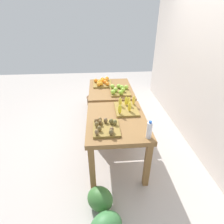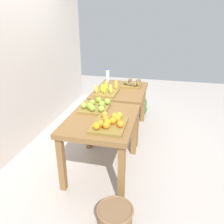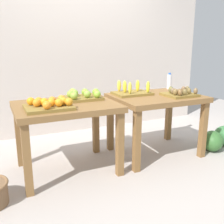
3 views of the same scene
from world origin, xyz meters
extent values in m
plane|color=#B1A8A1|center=(0.00, 0.00, 0.00)|extent=(8.00, 8.00, 0.00)
cube|color=beige|center=(0.00, 1.35, 1.50)|extent=(4.40, 0.12, 3.00)
cube|color=brown|center=(-0.56, 0.00, 0.72)|extent=(1.04, 0.80, 0.06)
cube|color=brown|center=(-1.02, -0.34, 0.34)|extent=(0.07, 0.07, 0.69)
cube|color=brown|center=(-0.10, -0.34, 0.34)|extent=(0.07, 0.07, 0.69)
cube|color=brown|center=(-1.02, 0.34, 0.34)|extent=(0.07, 0.07, 0.69)
cube|color=brown|center=(-0.10, 0.34, 0.34)|extent=(0.07, 0.07, 0.69)
cube|color=brown|center=(0.56, 0.00, 0.72)|extent=(1.04, 0.80, 0.06)
cube|color=brown|center=(0.10, -0.34, 0.34)|extent=(0.07, 0.07, 0.69)
cube|color=brown|center=(1.02, -0.34, 0.34)|extent=(0.07, 0.07, 0.69)
cube|color=brown|center=(0.10, 0.34, 0.34)|extent=(0.07, 0.07, 0.69)
cube|color=brown|center=(1.02, 0.34, 0.34)|extent=(0.07, 0.07, 0.69)
cube|color=olive|center=(-0.76, -0.14, 0.76)|extent=(0.44, 0.36, 0.03)
sphere|color=orange|center=(-0.68, -0.22, 0.81)|extent=(0.09, 0.09, 0.08)
sphere|color=orange|center=(-0.72, -0.09, 0.81)|extent=(0.10, 0.10, 0.08)
sphere|color=orange|center=(-0.81, -0.28, 0.81)|extent=(0.10, 0.10, 0.08)
sphere|color=orange|center=(-0.80, -0.14, 0.81)|extent=(0.09, 0.09, 0.08)
sphere|color=orange|center=(-0.87, -0.14, 0.81)|extent=(0.09, 0.09, 0.08)
sphere|color=orange|center=(-0.91, -0.05, 0.81)|extent=(0.10, 0.10, 0.08)
sphere|color=orange|center=(-0.84, -0.07, 0.81)|extent=(0.11, 0.11, 0.08)
sphere|color=orange|center=(-0.63, -0.17, 0.81)|extent=(0.10, 0.10, 0.08)
sphere|color=orange|center=(-0.59, -0.22, 0.81)|extent=(0.11, 0.11, 0.08)
sphere|color=orange|center=(-0.75, -0.18, 0.81)|extent=(0.11, 0.11, 0.08)
sphere|color=orange|center=(-0.62, -0.06, 0.81)|extent=(0.10, 0.10, 0.08)
cube|color=olive|center=(-0.33, 0.15, 0.76)|extent=(0.40, 0.34, 0.03)
sphere|color=#87B339|center=(-0.46, 0.14, 0.82)|extent=(0.10, 0.10, 0.08)
sphere|color=#89AE35|center=(-0.28, 0.20, 0.82)|extent=(0.11, 0.11, 0.08)
sphere|color=#8EB242|center=(-0.30, 0.07, 0.82)|extent=(0.09, 0.09, 0.08)
sphere|color=#86B73B|center=(-0.40, 0.19, 0.82)|extent=(0.09, 0.09, 0.08)
sphere|color=#8FB33D|center=(-0.46, 0.03, 0.82)|extent=(0.10, 0.10, 0.08)
sphere|color=#8EC13A|center=(-0.20, 0.02, 0.82)|extent=(0.11, 0.11, 0.08)
sphere|color=#82B42E|center=(-0.17, 0.15, 0.82)|extent=(0.10, 0.10, 0.08)
sphere|color=#95B83B|center=(-0.40, 0.28, 0.82)|extent=(0.11, 0.11, 0.08)
cube|color=olive|center=(0.31, 0.16, 0.76)|extent=(0.44, 0.32, 0.03)
ellipsoid|color=yellow|center=(0.24, 0.08, 0.85)|extent=(0.06, 0.06, 0.14)
ellipsoid|color=yellow|center=(0.41, 0.20, 0.85)|extent=(0.06, 0.06, 0.14)
ellipsoid|color=yellow|center=(0.47, 0.05, 0.85)|extent=(0.05, 0.06, 0.14)
ellipsoid|color=yellow|center=(0.20, 0.29, 0.85)|extent=(0.06, 0.06, 0.14)
ellipsoid|color=yellow|center=(0.24, 0.21, 0.85)|extent=(0.06, 0.06, 0.14)
ellipsoid|color=yellow|center=(0.22, 0.18, 0.85)|extent=(0.06, 0.07, 0.14)
cube|color=olive|center=(0.79, -0.15, 0.76)|extent=(0.36, 0.32, 0.03)
ellipsoid|color=brown|center=(0.72, -0.22, 0.81)|extent=(0.06, 0.06, 0.07)
ellipsoid|color=brown|center=(0.85, -0.23, 0.81)|extent=(0.07, 0.07, 0.07)
ellipsoid|color=brown|center=(0.76, -0.26, 0.81)|extent=(0.07, 0.07, 0.07)
ellipsoid|color=brown|center=(0.74, -0.04, 0.81)|extent=(0.07, 0.07, 0.07)
ellipsoid|color=brown|center=(0.93, -0.26, 0.81)|extent=(0.07, 0.07, 0.07)
ellipsoid|color=brown|center=(0.69, -0.15, 0.81)|extent=(0.07, 0.07, 0.07)
ellipsoid|color=brown|center=(0.69, -0.27, 0.81)|extent=(0.05, 0.06, 0.07)
ellipsoid|color=brown|center=(0.89, -0.09, 0.81)|extent=(0.07, 0.07, 0.07)
ellipsoid|color=brown|center=(0.66, -0.22, 0.81)|extent=(0.07, 0.06, 0.07)
ellipsoid|color=brown|center=(0.94, -0.10, 0.81)|extent=(0.06, 0.07, 0.07)
ellipsoid|color=brown|center=(0.71, -0.08, 0.81)|extent=(0.06, 0.07, 0.07)
cylinder|color=silver|center=(0.98, 0.32, 0.85)|extent=(0.06, 0.06, 0.20)
cylinder|color=blue|center=(0.98, 0.32, 0.96)|extent=(0.03, 0.03, 0.02)
ellipsoid|color=#36703B|center=(1.60, -0.21, 0.14)|extent=(0.42, 0.44, 0.28)
ellipsoid|color=#35672E|center=(1.28, -0.26, 0.13)|extent=(0.40, 0.41, 0.26)
cylinder|color=brown|center=(-1.37, -0.35, 0.10)|extent=(0.33, 0.33, 0.19)
torus|color=brown|center=(-1.37, -0.35, 0.19)|extent=(0.36, 0.36, 0.02)
camera|label=1|loc=(2.55, -0.22, 1.99)|focal=28.26mm
camera|label=2|loc=(-2.94, -0.69, 1.90)|focal=36.78mm
camera|label=3|loc=(-1.23, -2.60, 1.34)|focal=41.96mm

